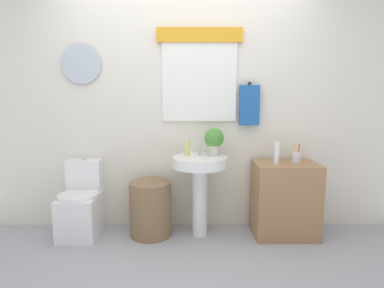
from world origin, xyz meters
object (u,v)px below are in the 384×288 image
object	(u,v)px
toilet	(82,206)
soap_bottle	(187,148)
potted_plant	(214,140)
pedestal_sink	(200,176)
lotion_bottle	(277,153)
laundry_hamper	(151,209)
wooden_cabinet	(284,199)
toothbrush_cup	(297,157)

from	to	relation	value
toilet	soap_bottle	xyz separation A→B (m)	(1.05, 0.02, 0.58)
toilet	potted_plant	distance (m)	1.47
toilet	soap_bottle	distance (m)	1.20
pedestal_sink	soap_bottle	distance (m)	0.30
pedestal_sink	lotion_bottle	xyz separation A→B (m)	(0.73, -0.04, 0.23)
laundry_hamper	wooden_cabinet	size ratio (longest dim) A/B	0.74
lotion_bottle	toilet	bearing A→B (deg)	177.86
pedestal_sink	soap_bottle	bearing A→B (deg)	157.38
lotion_bottle	wooden_cabinet	bearing A→B (deg)	20.69
toothbrush_cup	toilet	bearing A→B (deg)	179.71
laundry_hamper	soap_bottle	world-z (taller)	soap_bottle
laundry_hamper	potted_plant	world-z (taller)	potted_plant
pedestal_sink	toothbrush_cup	distance (m)	0.96
pedestal_sink	potted_plant	bearing A→B (deg)	23.20
soap_bottle	lotion_bottle	xyz separation A→B (m)	(0.85, -0.09, -0.03)
toilet	wooden_cabinet	size ratio (longest dim) A/B	1.02
wooden_cabinet	toothbrush_cup	xyz separation A→B (m)	(0.11, 0.02, 0.42)
pedestal_sink	potted_plant	world-z (taller)	potted_plant
wooden_cabinet	lotion_bottle	size ratio (longest dim) A/B	3.47
laundry_hamper	potted_plant	xyz separation A→B (m)	(0.63, 0.06, 0.68)
laundry_hamper	potted_plant	bearing A→B (deg)	5.48
potted_plant	lotion_bottle	xyz separation A→B (m)	(0.59, -0.10, -0.11)
soap_bottle	wooden_cabinet	bearing A→B (deg)	-2.99
potted_plant	wooden_cabinet	bearing A→B (deg)	-4.92
laundry_hamper	potted_plant	distance (m)	0.92
wooden_cabinet	lotion_bottle	world-z (taller)	lotion_bottle
laundry_hamper	potted_plant	size ratio (longest dim) A/B	2.00
pedestal_sink	soap_bottle	world-z (taller)	soap_bottle
toilet	laundry_hamper	distance (m)	0.69
toilet	laundry_hamper	world-z (taller)	toilet
soap_bottle	laundry_hamper	bearing A→B (deg)	-172.21
pedestal_sink	wooden_cabinet	size ratio (longest dim) A/B	1.09
soap_bottle	potted_plant	bearing A→B (deg)	2.20
wooden_cabinet	lotion_bottle	bearing A→B (deg)	-159.31
laundry_hamper	toilet	bearing A→B (deg)	177.41
wooden_cabinet	potted_plant	bearing A→B (deg)	175.08
toilet	potted_plant	world-z (taller)	potted_plant
wooden_cabinet	lotion_bottle	xyz separation A→B (m)	(-0.11, -0.04, 0.47)
toilet	laundry_hamper	bearing A→B (deg)	-2.59
pedestal_sink	potted_plant	xyz separation A→B (m)	(0.14, 0.06, 0.35)
toilet	laundry_hamper	size ratio (longest dim) A/B	1.38
toilet	wooden_cabinet	bearing A→B (deg)	-0.88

